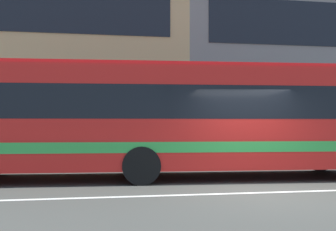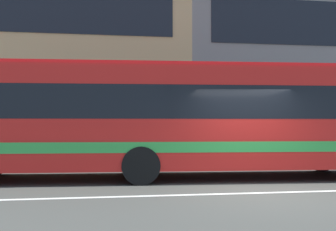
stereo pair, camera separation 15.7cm
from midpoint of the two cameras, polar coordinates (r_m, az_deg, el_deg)
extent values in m
plane|color=#41423C|center=(9.32, 14.48, -11.00)|extent=(160.00, 160.00, 0.00)
cube|color=silver|center=(9.32, 14.48, -10.97)|extent=(60.00, 0.16, 0.01)
cube|color=red|center=(11.29, 0.30, -0.42)|extent=(12.61, 3.31, 2.79)
cube|color=black|center=(11.30, 0.30, 1.70)|extent=(11.86, 3.29, 0.89)
cube|color=green|center=(11.31, 0.30, -4.31)|extent=(12.36, 3.32, 0.28)
cube|color=red|center=(11.40, 0.30, 6.91)|extent=(12.09, 2.87, 0.12)
cylinder|color=black|center=(13.97, 21.86, -5.59)|extent=(1.01, 0.34, 1.00)
cylinder|color=black|center=(12.49, -3.82, -6.20)|extent=(1.01, 0.34, 1.00)
cylinder|color=black|center=(10.11, -3.56, -7.39)|extent=(1.01, 0.34, 1.00)
camera|label=1|loc=(0.08, -89.59, -0.01)|focal=41.35mm
camera|label=2|loc=(0.08, 90.41, 0.01)|focal=41.35mm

